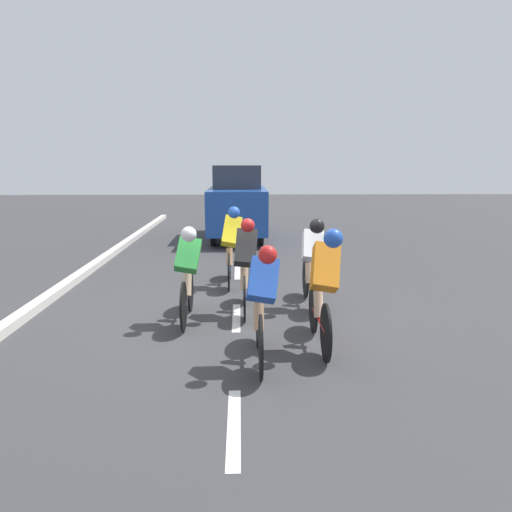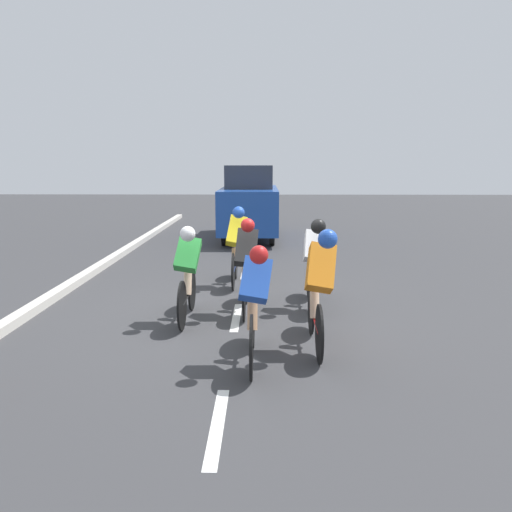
{
  "view_description": "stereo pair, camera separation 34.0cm",
  "coord_description": "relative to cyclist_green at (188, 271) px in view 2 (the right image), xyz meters",
  "views": [
    {
      "loc": [
        -0.07,
        7.4,
        2.32
      ],
      "look_at": [
        -0.3,
        0.09,
        0.95
      ],
      "focal_mm": 35.0,
      "sensor_mm": 36.0,
      "label": 1
    },
    {
      "loc": [
        -0.41,
        7.4,
        2.32
      ],
      "look_at": [
        -0.3,
        0.09,
        0.95
      ],
      "focal_mm": 35.0,
      "sensor_mm": 36.0,
      "label": 2
    }
  ],
  "objects": [
    {
      "name": "support_car",
      "position": [
        -0.68,
        -8.29,
        0.36
      ],
      "size": [
        1.7,
        4.21,
        2.25
      ],
      "color": "black",
      "rests_on": "ground"
    },
    {
      "name": "cyclist_yellow",
      "position": [
        -0.59,
        -2.22,
        0.05
      ],
      "size": [
        0.42,
        1.66,
        1.54
      ],
      "color": "black",
      "rests_on": "ground"
    },
    {
      "name": "lane_stripe_far",
      "position": [
        -0.7,
        -3.39,
        -0.75
      ],
      "size": [
        0.12,
        1.4,
        0.01
      ],
      "primitive_type": "cube",
      "color": "white",
      "rests_on": "ground"
    },
    {
      "name": "cyclist_white",
      "position": [
        -1.92,
        -0.74,
        0.03
      ],
      "size": [
        0.37,
        1.66,
        1.47
      ],
      "color": "black",
      "rests_on": "ground"
    },
    {
      "name": "lane_stripe_mid",
      "position": [
        -0.7,
        -0.19,
        -0.75
      ],
      "size": [
        0.12,
        1.4,
        0.01
      ],
      "primitive_type": "cube",
      "color": "white",
      "rests_on": "ground"
    },
    {
      "name": "ground_plane",
      "position": [
        -0.7,
        -0.28,
        -0.75
      ],
      "size": [
        60.0,
        60.0,
        0.0
      ],
      "primitive_type": "plane",
      "color": "#38383A"
    },
    {
      "name": "lane_stripe_near",
      "position": [
        -0.7,
        3.01,
        -0.75
      ],
      "size": [
        0.12,
        1.4,
        0.01
      ],
      "primitive_type": "cube",
      "color": "white",
      "rests_on": "ground"
    },
    {
      "name": "cyclist_blue",
      "position": [
        -1.01,
        1.6,
        -0.01
      ],
      "size": [
        0.4,
        1.69,
        1.45
      ],
      "color": "black",
      "rests_on": "ground"
    },
    {
      "name": "curb",
      "position": [
        2.5,
        -0.19,
        -0.68
      ],
      "size": [
        0.2,
        28.14,
        0.14
      ],
      "primitive_type": "cube",
      "color": "beige",
      "rests_on": "ground"
    },
    {
      "name": "cyclist_orange",
      "position": [
        -1.8,
        1.13,
        0.07
      ],
      "size": [
        0.41,
        1.73,
        1.56
      ],
      "color": "black",
      "rests_on": "ground"
    },
    {
      "name": "cyclist_green",
      "position": [
        0.0,
        0.0,
        0.0
      ],
      "size": [
        0.4,
        1.69,
        1.45
      ],
      "color": "black",
      "rests_on": "ground"
    },
    {
      "name": "cyclist_black",
      "position": [
        -0.84,
        -0.42,
        0.03
      ],
      "size": [
        0.37,
        1.64,
        1.52
      ],
      "color": "black",
      "rests_on": "ground"
    }
  ]
}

